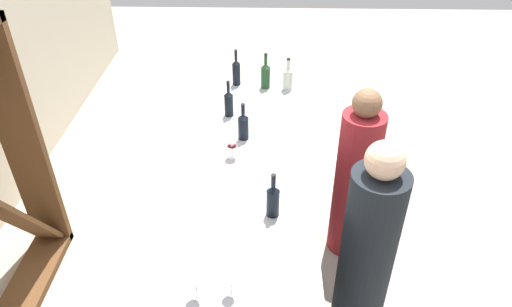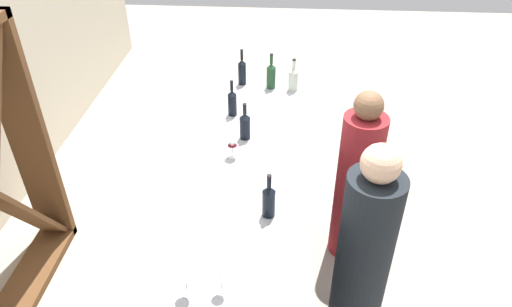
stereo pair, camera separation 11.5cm
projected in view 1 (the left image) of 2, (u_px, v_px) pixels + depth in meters
name	position (u px, v px, depth m)	size (l,w,h in m)	color
ground_plane	(256.00, 254.00, 3.75)	(12.00, 12.00, 0.00)	#9E9384
bar_counter	(256.00, 210.00, 3.49)	(2.59, 0.72, 0.92)	slate
wine_bottle_leftmost_near_black	(273.00, 200.00, 2.71)	(0.08, 0.08, 0.29)	black
wine_bottle_second_left_near_black	(243.00, 126.00, 3.38)	(0.08, 0.08, 0.28)	black
wine_bottle_center_near_black	(229.00, 103.00, 3.64)	(0.07, 0.07, 0.29)	black
wine_bottle_second_right_clear_pale	(288.00, 78.00, 4.00)	(0.08, 0.08, 0.28)	#B7C6B2
wine_bottle_rightmost_olive_green	(266.00, 75.00, 4.03)	(0.08, 0.08, 0.31)	#193D1E
wine_bottle_far_right_near_black	(236.00, 71.00, 4.07)	(0.07, 0.07, 0.32)	black
wine_glass_near_left	(231.00, 279.00, 2.26)	(0.06, 0.06, 0.15)	white
wine_glass_near_center	(232.00, 145.00, 3.19)	(0.08, 0.08, 0.14)	white
wine_glass_near_right	(196.00, 281.00, 2.23)	(0.07, 0.07, 0.16)	white
person_left_guest	(355.00, 181.00, 3.47)	(0.36, 0.36, 1.40)	maroon
person_center_guest	(368.00, 250.00, 2.87)	(0.41, 0.41, 1.46)	black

